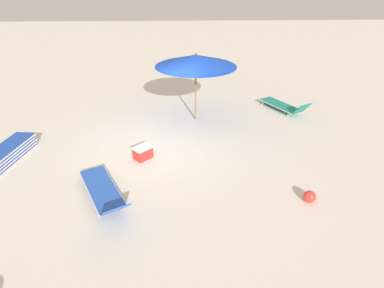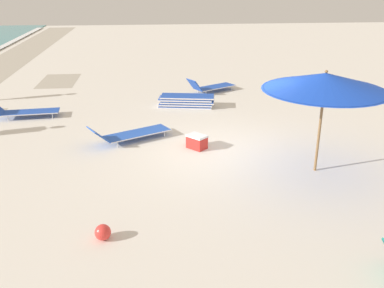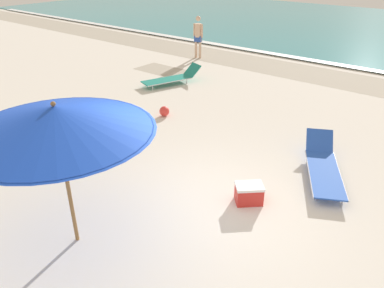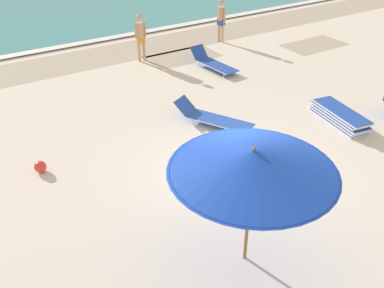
# 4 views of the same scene
# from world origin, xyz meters

# --- Properties ---
(ground_plane) EXTENTS (60.00, 60.00, 0.16)m
(ground_plane) POSITION_xyz_m (0.00, 0.01, -0.08)
(ground_plane) COLOR silver
(beach_umbrella) EXTENTS (2.73, 2.73, 2.37)m
(beach_umbrella) POSITION_xyz_m (-1.20, -1.89, 2.11)
(beach_umbrella) COLOR olive
(beach_umbrella) RESTS_ON ground_plane
(lounger_stack) EXTENTS (0.92, 1.99, 0.41)m
(lounger_stack) POSITION_xyz_m (4.20, 0.70, 0.21)
(lounger_stack) COLOR blue
(lounger_stack) RESTS_ON ground_plane
(sun_lounger_beside_umbrella) EXTENTS (1.60, 2.28, 0.56)m
(sun_lounger_beside_umbrella) POSITION_xyz_m (1.13, 2.51, 0.21)
(sun_lounger_beside_umbrella) COLOR blue
(sun_lounger_beside_umbrella) RESTS_ON ground_plane
(sun_lounger_near_water_right) EXTENTS (1.53, 2.02, 0.62)m
(sun_lounger_near_water_right) POSITION_xyz_m (6.09, -0.40, 0.22)
(sun_lounger_near_water_right) COLOR blue
(sun_lounger_near_water_right) RESTS_ON ground_plane
(sun_lounger_mid_beach_solo) EXTENTS (0.80, 2.14, 0.60)m
(sun_lounger_mid_beach_solo) POSITION_xyz_m (3.52, 5.96, 0.22)
(sun_lounger_mid_beach_solo) COLOR blue
(sun_lounger_mid_beach_solo) RESTS_ON ground_plane
(beach_ball) EXTENTS (0.28, 0.28, 0.28)m
(beach_ball) POSITION_xyz_m (-3.57, 2.79, 0.14)
(beach_ball) COLOR red
(beach_ball) RESTS_ON ground_plane
(cooler_box) EXTENTS (0.61, 0.60, 0.37)m
(cooler_box) POSITION_xyz_m (0.43, 0.73, 0.19)
(cooler_box) COLOR red
(cooler_box) RESTS_ON ground_plane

